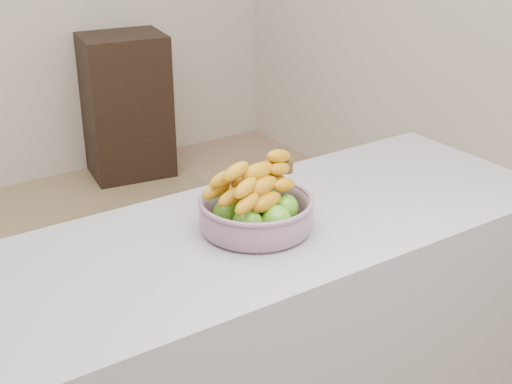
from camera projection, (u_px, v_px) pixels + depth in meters
ground at (108, 379)px, 2.63m from camera, size 4.00×4.00×0.00m
cabinet at (127, 106)px, 4.27m from camera, size 0.53×0.45×0.86m
fruit_bowl at (256, 209)px, 1.75m from camera, size 0.29×0.29×0.17m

